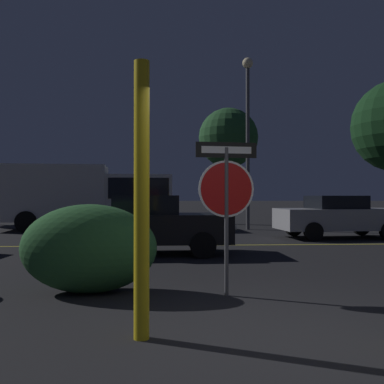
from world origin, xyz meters
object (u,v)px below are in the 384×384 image
(stop_sign, at_px, (226,188))
(hedge_bush_1, at_px, (89,248))
(street_lamp, at_px, (248,118))
(yellow_pole_left, at_px, (142,199))
(delivery_truck, at_px, (88,194))
(tree_2, at_px, (228,138))
(passing_car_2, at_px, (150,224))
(passing_car_3, at_px, (338,216))

(stop_sign, bearing_deg, hedge_bush_1, 164.97)
(stop_sign, distance_m, street_lamp, 12.71)
(stop_sign, relative_size, yellow_pole_left, 0.79)
(delivery_truck, xyz_separation_m, tree_2, (6.47, 3.19, 2.87))
(stop_sign, bearing_deg, tree_2, 75.22)
(yellow_pole_left, xyz_separation_m, hedge_bush_1, (-0.90, 2.07, -0.73))
(passing_car_2, bearing_deg, street_lamp, 152.18)
(passing_car_3, distance_m, street_lamp, 6.06)
(yellow_pole_left, xyz_separation_m, passing_car_2, (-0.18, 6.25, -0.66))
(stop_sign, xyz_separation_m, delivery_truck, (-4.26, 12.33, -0.03))
(street_lamp, bearing_deg, stop_sign, -102.00)
(passing_car_3, height_order, delivery_truck, delivery_truck)
(hedge_bush_1, relative_size, passing_car_3, 0.46)
(yellow_pole_left, distance_m, tree_2, 17.86)
(passing_car_3, relative_size, delivery_truck, 0.59)
(street_lamp, xyz_separation_m, tree_2, (-0.35, 3.50, -0.39))
(hedge_bush_1, bearing_deg, passing_car_3, 48.67)
(yellow_pole_left, distance_m, delivery_truck, 14.46)
(yellow_pole_left, distance_m, passing_car_3, 11.66)
(hedge_bush_1, distance_m, passing_car_3, 10.49)
(stop_sign, distance_m, passing_car_3, 9.58)
(passing_car_3, bearing_deg, yellow_pole_left, -34.84)
(passing_car_2, height_order, street_lamp, street_lamp)
(hedge_bush_1, xyz_separation_m, tree_2, (4.20, 15.23, 3.71))
(yellow_pole_left, relative_size, delivery_truck, 0.38)
(passing_car_2, xyz_separation_m, delivery_truck, (-2.99, 7.86, 0.77))
(passing_car_2, xyz_separation_m, passing_car_3, (6.21, 3.70, 0.01))
(passing_car_2, height_order, delivery_truck, delivery_truck)
(delivery_truck, height_order, street_lamp, street_lamp)
(delivery_truck, height_order, tree_2, tree_2)
(hedge_bush_1, height_order, tree_2, tree_2)
(hedge_bush_1, bearing_deg, street_lamp, 68.83)
(hedge_bush_1, bearing_deg, delivery_truck, 100.68)
(hedge_bush_1, bearing_deg, passing_car_2, 80.24)
(delivery_truck, relative_size, street_lamp, 1.00)
(passing_car_3, bearing_deg, stop_sign, -34.78)
(passing_car_2, height_order, tree_2, tree_2)
(yellow_pole_left, height_order, passing_car_3, yellow_pole_left)
(tree_2, bearing_deg, street_lamp, -84.35)
(stop_sign, xyz_separation_m, street_lamp, (2.56, 12.02, 3.23))
(stop_sign, height_order, passing_car_2, stop_sign)
(hedge_bush_1, xyz_separation_m, passing_car_3, (6.93, 7.88, 0.08))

